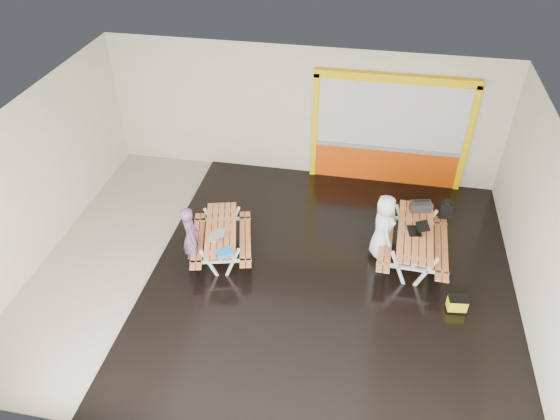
% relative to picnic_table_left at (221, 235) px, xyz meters
% --- Properties ---
extents(room, '(10.02, 8.02, 3.52)m').
position_rel_picnic_table_left_xyz_m(room, '(1.19, -0.36, 1.18)').
color(room, '#BAB09D').
rests_on(room, ground).
extents(deck, '(7.50, 7.98, 0.05)m').
position_rel_picnic_table_left_xyz_m(deck, '(2.44, -0.36, -0.55)').
color(deck, black).
rests_on(deck, room).
extents(kiosk, '(3.88, 0.16, 3.00)m').
position_rel_picnic_table_left_xyz_m(kiosk, '(3.39, 3.58, 0.87)').
color(kiosk, '#D54508').
rests_on(kiosk, room).
extents(picnic_table_left, '(1.67, 2.10, 0.74)m').
position_rel_picnic_table_left_xyz_m(picnic_table_left, '(0.00, 0.00, 0.00)').
color(picnic_table_left, orange).
rests_on(picnic_table_left, deck).
extents(picnic_table_right, '(1.50, 2.16, 0.84)m').
position_rel_picnic_table_left_xyz_m(picnic_table_right, '(4.08, 0.57, 0.07)').
color(picnic_table_right, orange).
rests_on(picnic_table_right, deck).
extents(person_left, '(0.58, 0.65, 1.48)m').
position_rel_picnic_table_left_xyz_m(person_left, '(-0.52, -0.43, 0.21)').
color(person_left, '#6C446B').
rests_on(person_left, deck).
extents(person_right, '(0.64, 0.83, 1.50)m').
position_rel_picnic_table_left_xyz_m(person_right, '(3.40, 0.56, 0.30)').
color(person_right, white).
rests_on(person_right, deck).
extents(laptop_left, '(0.37, 0.34, 0.14)m').
position_rel_picnic_table_left_xyz_m(laptop_left, '(-0.01, -0.30, 0.22)').
color(laptop_left, silver).
rests_on(laptop_left, picnic_table_left).
extents(laptop_right, '(0.47, 0.43, 0.17)m').
position_rel_picnic_table_left_xyz_m(laptop_right, '(4.11, 0.56, 0.32)').
color(laptop_right, black).
rests_on(laptop_right, picnic_table_right).
extents(blue_pouch, '(0.38, 0.35, 0.09)m').
position_rel_picnic_table_left_xyz_m(blue_pouch, '(0.31, -0.77, 0.22)').
color(blue_pouch, blue).
rests_on(blue_pouch, picnic_table_left).
extents(toolbox, '(0.49, 0.32, 0.26)m').
position_rel_picnic_table_left_xyz_m(toolbox, '(4.18, 1.33, 0.37)').
color(toolbox, black).
rests_on(toolbox, picnic_table_right).
extents(backpack, '(0.28, 0.18, 0.45)m').
position_rel_picnic_table_left_xyz_m(backpack, '(4.77, 1.57, 0.20)').
color(backpack, black).
rests_on(backpack, picnic_table_right).
extents(dark_case, '(0.48, 0.37, 0.17)m').
position_rel_picnic_table_left_xyz_m(dark_case, '(3.71, 0.35, -0.43)').
color(dark_case, black).
rests_on(dark_case, deck).
extents(fluke_bag, '(0.41, 0.29, 0.33)m').
position_rel_picnic_table_left_xyz_m(fluke_bag, '(4.94, -0.76, -0.36)').
color(fluke_bag, black).
rests_on(fluke_bag, deck).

